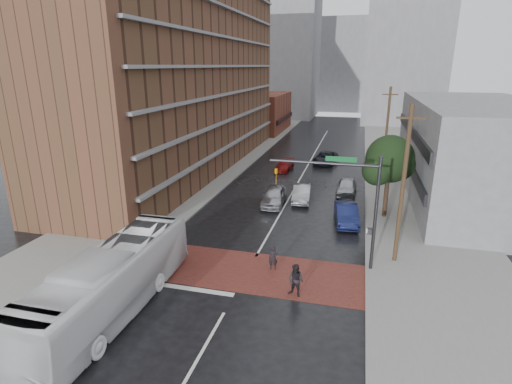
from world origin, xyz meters
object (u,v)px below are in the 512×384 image
Objects in this scene: pedestrian_b at (296,281)px; car_travel_a at (274,196)px; suv_travel at (325,158)px; car_parked_mid at (346,210)px; car_parked_near at (346,214)px; car_parked_far at (347,186)px; pedestrian_a at (273,258)px; car_travel_b at (302,193)px; transit_bus at (111,282)px; car_travel_c at (284,166)px.

car_travel_a is at bearing 125.41° from pedestrian_b.
suv_travel is 1.18× the size of car_parked_mid.
car_parked_near is 1.05× the size of car_parked_far.
car_travel_a is at bearing 92.70° from pedestrian_a.
suv_travel is (0.80, 15.50, 0.01)m from car_travel_b.
car_parked_far is at bearing -69.14° from suv_travel.
pedestrian_b is at bearing -93.78° from car_parked_far.
car_travel_a reaches higher than car_parked_mid.
car_parked_near is 7.83m from car_parked_far.
transit_bus is 2.26× the size of suv_travel.
car_travel_a reaches higher than car_parked_far.
car_parked_far is at bearing 68.16° from pedestrian_a.
car_parked_near is (2.22, 11.50, -0.15)m from pedestrian_b.
pedestrian_b reaches higher than car_travel_a.
pedestrian_b is 15.02m from car_travel_a.
pedestrian_a is 0.29× the size of suv_travel.
pedestrian_a is 0.33× the size of car_parked_near.
transit_bus is at bearing -133.32° from car_parked_near.
suv_travel reaches higher than car_travel_c.
car_parked_far is at bearing 35.78° from car_travel_a.
car_travel_a reaches higher than car_travel_b.
car_travel_b is at bearing 125.28° from car_parked_near.
suv_travel reaches higher than car_travel_b.
car_parked_near is (7.91, -15.33, 0.20)m from car_travel_c.
car_parked_near is (6.52, -2.89, -0.03)m from car_travel_a.
car_parked_far is (3.96, 3.24, 0.04)m from car_travel_b.
transit_bus reaches higher than car_parked_far.
transit_bus is at bearing -138.07° from pedestrian_b.
car_parked_mid is at bearing -16.20° from car_travel_a.
car_parked_mid is 6.51m from car_parked_far.
pedestrian_b is (1.82, -2.61, 0.17)m from pedestrian_a.
suv_travel is 20.38m from car_parked_near.
car_travel_a is 1.05× the size of car_parked_far.
pedestrian_a is at bearing -94.16° from car_travel_b.
pedestrian_a is 0.35× the size of car_travel_b.
pedestrian_a is (6.96, 6.37, -0.92)m from transit_bus.
pedestrian_b is 31.61m from suv_travel.
transit_bus reaches higher than pedestrian_b.
transit_bus reaches higher than car_travel_b.
car_travel_a reaches higher than pedestrian_a.
car_travel_b is at bearing 115.96° from pedestrian_b.
pedestrian_b reaches higher than pedestrian_a.
suv_travel is at bearing 94.77° from car_parked_mid.
transit_bus is at bearing -112.97° from car_parked_far.
car_travel_c is 16.06m from car_parked_mid.
car_travel_b is (6.74, 19.84, -0.96)m from transit_bus.
car_parked_mid is (10.95, 16.58, -1.03)m from transit_bus.
car_travel_a is 1.05× the size of car_parked_mid.
car_travel_b is 5.32m from car_parked_mid.
car_travel_c is at bearing 120.75° from pedestrian_b.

